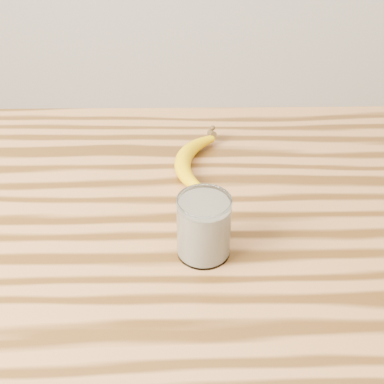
{
  "coord_description": "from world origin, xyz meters",
  "views": [
    {
      "loc": [
        0.04,
        -0.72,
        1.49
      ],
      "look_at": [
        0.05,
        0.03,
        0.93
      ],
      "focal_mm": 50.0,
      "sensor_mm": 36.0,
      "label": 1
    }
  ],
  "objects": [
    {
      "name": "smoothie_glass",
      "position": [
        0.06,
        -0.09,
        0.95
      ],
      "size": [
        0.08,
        0.08,
        0.11
      ],
      "color": "white",
      "rests_on": "table"
    },
    {
      "name": "banana",
      "position": [
        0.03,
        0.15,
        0.92
      ],
      "size": [
        0.14,
        0.28,
        0.03
      ],
      "primitive_type": null,
      "rotation": [
        0.0,
        0.0,
        -0.15
      ],
      "color": "#EBB300",
      "rests_on": "table"
    },
    {
      "name": "table",
      "position": [
        0.0,
        0.0,
        0.77
      ],
      "size": [
        1.2,
        0.8,
        0.9
      ],
      "color": "#AB703D",
      "rests_on": "ground"
    }
  ]
}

